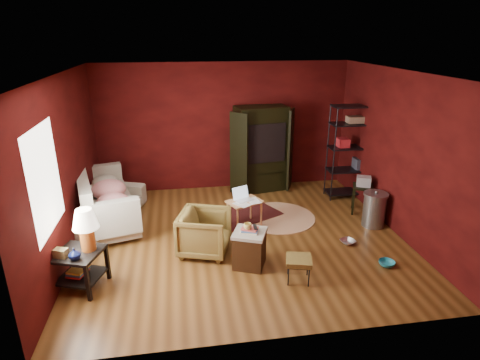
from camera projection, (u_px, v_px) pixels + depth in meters
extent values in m
cube|color=brown|center=(242.00, 238.00, 7.03)|extent=(5.50, 5.00, 0.02)
cube|color=white|center=(242.00, 72.00, 6.05)|extent=(5.50, 5.00, 0.02)
cube|color=#4B0C0A|center=(224.00, 127.00, 8.86)|extent=(5.50, 0.02, 2.80)
cube|color=#4B0C0A|center=(280.00, 233.00, 4.21)|extent=(5.50, 0.02, 2.80)
cube|color=#4B0C0A|center=(64.00, 170.00, 6.13)|extent=(0.02, 5.00, 2.80)
cube|color=#4B0C0A|center=(399.00, 154.00, 6.94)|extent=(0.02, 5.00, 2.80)
cube|color=white|center=(45.00, 180.00, 5.14)|extent=(0.02, 1.20, 1.40)
imported|color=#AFA997|center=(102.00, 203.00, 7.41)|extent=(1.27, 2.22, 0.83)
imported|color=black|center=(205.00, 231.00, 6.42)|extent=(0.91, 0.94, 0.78)
imported|color=silver|center=(348.00, 237.00, 6.78)|extent=(0.25, 0.14, 0.25)
imported|color=teal|center=(387.00, 259.00, 6.13)|extent=(0.26, 0.12, 0.25)
imported|color=#0C133C|center=(75.00, 254.00, 5.28)|extent=(0.21, 0.21, 0.16)
imported|color=#D5C668|center=(248.00, 226.00, 5.91)|extent=(0.14, 0.13, 0.12)
cube|color=black|center=(78.00, 253.00, 5.48)|extent=(0.75, 0.75, 0.04)
cube|color=black|center=(81.00, 276.00, 5.61)|extent=(0.70, 0.70, 0.03)
cube|color=black|center=(52.00, 279.00, 5.38)|extent=(0.06, 0.06, 0.55)
cube|color=black|center=(88.00, 283.00, 5.28)|extent=(0.06, 0.06, 0.55)
cube|color=black|center=(74.00, 258.00, 5.86)|extent=(0.06, 0.06, 0.55)
cube|color=black|center=(107.00, 262.00, 5.77)|extent=(0.06, 0.06, 0.55)
cylinder|color=#C06123|center=(88.00, 239.00, 5.49)|extent=(0.25, 0.25, 0.33)
cone|color=#F2E5C6|center=(85.00, 219.00, 5.38)|extent=(0.45, 0.45, 0.27)
cube|color=olive|center=(61.00, 253.00, 5.34)|extent=(0.21, 0.17, 0.12)
cube|color=#BC322F|center=(78.00, 273.00, 5.60)|extent=(0.30, 0.33, 0.03)
cube|color=#2F72BC|center=(78.00, 271.00, 5.59)|extent=(0.30, 0.33, 0.03)
cube|color=gold|center=(78.00, 269.00, 5.57)|extent=(0.30, 0.33, 0.03)
cube|color=#AFA997|center=(108.00, 208.00, 7.47)|extent=(1.35, 2.18, 0.43)
cube|color=#AFA997|center=(85.00, 197.00, 7.23)|extent=(0.71, 2.01, 0.85)
cube|color=#AFA997|center=(114.00, 218.00, 6.52)|extent=(0.88, 0.41, 0.59)
cube|color=#AFA997|center=(100.00, 179.00, 8.26)|extent=(0.88, 0.41, 0.59)
ellipsoid|color=red|center=(113.00, 202.00, 6.87)|extent=(0.68, 0.68, 0.30)
ellipsoid|color=red|center=(109.00, 189.00, 7.36)|extent=(0.76, 0.76, 0.34)
ellipsoid|color=#AFA997|center=(105.00, 182.00, 7.84)|extent=(0.63, 0.63, 0.28)
cube|color=#40230E|center=(249.00, 250.00, 6.10)|extent=(0.58, 0.58, 0.53)
cube|color=#AFA997|center=(250.00, 233.00, 6.00)|extent=(0.61, 0.61, 0.05)
cube|color=beige|center=(250.00, 231.00, 5.99)|extent=(0.31, 0.28, 0.02)
cube|color=#4A76AE|center=(250.00, 230.00, 5.98)|extent=(0.29, 0.25, 0.02)
cube|color=#C7524A|center=(250.00, 228.00, 5.97)|extent=(0.29, 0.27, 0.02)
cube|color=black|center=(255.00, 227.00, 5.98)|extent=(0.06, 0.16, 0.02)
cube|color=black|center=(299.00, 260.00, 5.71)|extent=(0.43, 0.43, 0.07)
cube|color=black|center=(299.00, 263.00, 5.72)|extent=(0.39, 0.39, 0.02)
cylinder|color=black|center=(288.00, 276.00, 5.65)|extent=(0.02, 0.02, 0.29)
cylinder|color=black|center=(309.00, 278.00, 5.62)|extent=(0.02, 0.02, 0.29)
cylinder|color=black|center=(288.00, 265.00, 5.92)|extent=(0.02, 0.02, 0.29)
cylinder|color=black|center=(308.00, 266.00, 5.89)|extent=(0.02, 0.02, 0.29)
cylinder|color=beige|center=(278.00, 217.00, 7.77)|extent=(1.82, 1.82, 0.01)
cube|color=#541716|center=(244.00, 214.00, 7.86)|extent=(1.58, 1.39, 0.01)
cube|color=#FDB874|center=(244.00, 202.00, 7.26)|extent=(0.71, 0.62, 0.03)
cylinder|color=#FDB874|center=(238.00, 221.00, 7.08)|extent=(0.05, 0.05, 0.49)
cylinder|color=#FDB874|center=(261.00, 214.00, 7.34)|extent=(0.05, 0.05, 0.49)
cylinder|color=#FDB874|center=(228.00, 214.00, 7.34)|extent=(0.05, 0.05, 0.49)
cylinder|color=#FDB874|center=(251.00, 208.00, 7.61)|extent=(0.05, 0.05, 0.49)
cube|color=white|center=(244.00, 200.00, 7.27)|extent=(0.38, 0.33, 0.02)
cube|color=silver|center=(240.00, 192.00, 7.32)|extent=(0.32, 0.19, 0.21)
cube|color=white|center=(242.00, 204.00, 7.11)|extent=(0.34, 0.36, 0.00)
cube|color=white|center=(254.00, 201.00, 7.25)|extent=(0.27, 0.34, 0.00)
cube|color=black|center=(260.00, 149.00, 8.88)|extent=(1.18, 0.77, 1.89)
cube|color=black|center=(262.00, 141.00, 8.73)|extent=(0.96, 0.59, 0.85)
cube|color=black|center=(239.00, 155.00, 8.46)|extent=(0.35, 0.35, 1.79)
cube|color=black|center=(290.00, 150.00, 8.82)|extent=(0.24, 0.43, 1.79)
cube|color=#2A2D2F|center=(261.00, 145.00, 8.81)|extent=(0.69, 0.59, 0.52)
cube|color=black|center=(266.00, 148.00, 8.58)|extent=(0.49, 0.09, 0.40)
cube|color=black|center=(261.00, 171.00, 9.01)|extent=(0.97, 0.64, 0.05)
cylinder|color=black|center=(334.00, 156.00, 8.20)|extent=(0.03, 0.03, 1.99)
cylinder|color=black|center=(377.00, 154.00, 8.32)|extent=(0.03, 0.03, 1.99)
cylinder|color=black|center=(327.00, 151.00, 8.57)|extent=(0.03, 0.03, 1.99)
cylinder|color=black|center=(368.00, 149.00, 8.69)|extent=(0.03, 0.03, 1.99)
cube|color=black|center=(348.00, 191.00, 8.75)|extent=(0.98, 0.44, 0.03)
cube|color=black|center=(350.00, 170.00, 8.58)|extent=(0.98, 0.44, 0.03)
cube|color=black|center=(352.00, 147.00, 8.40)|extent=(0.98, 0.44, 0.03)
cube|color=black|center=(355.00, 124.00, 8.23)|extent=(0.98, 0.44, 0.03)
cube|color=black|center=(356.00, 106.00, 8.10)|extent=(0.98, 0.44, 0.03)
cube|color=#A91C22|center=(343.00, 142.00, 8.34)|extent=(0.23, 0.28, 0.18)
cube|color=#383946|center=(360.00, 163.00, 8.56)|extent=(0.28, 0.28, 0.22)
cube|color=#8D6E54|center=(355.00, 120.00, 8.20)|extent=(0.34, 0.23, 0.13)
cube|color=black|center=(363.00, 187.00, 7.81)|extent=(0.50, 0.50, 0.04)
cube|color=black|center=(353.00, 202.00, 7.80)|extent=(0.05, 0.05, 0.55)
cube|color=black|center=(370.00, 204.00, 7.72)|extent=(0.05, 0.05, 0.55)
cube|color=black|center=(353.00, 196.00, 8.09)|extent=(0.05, 0.05, 0.55)
cube|color=black|center=(370.00, 197.00, 8.02)|extent=(0.05, 0.05, 0.55)
cube|color=#B4B4B8|center=(364.00, 181.00, 7.77)|extent=(0.32, 0.30, 0.19)
cylinder|color=gray|center=(374.00, 211.00, 7.36)|extent=(0.51, 0.51, 0.60)
cylinder|color=gray|center=(376.00, 194.00, 7.24)|extent=(0.56, 0.56, 0.04)
sphere|color=gray|center=(376.00, 192.00, 7.23)|extent=(0.08, 0.08, 0.06)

